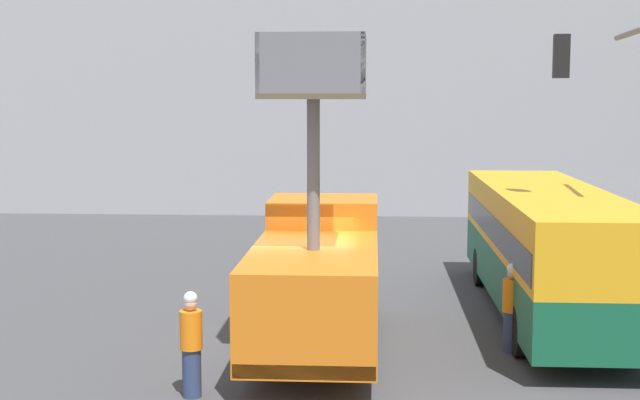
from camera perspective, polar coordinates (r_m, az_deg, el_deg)
ground_plane at (r=18.54m, az=-1.80°, el=-9.13°), size 120.00×120.00×0.00m
utility_truck at (r=17.86m, az=-0.16°, el=-4.70°), size 2.38×6.84×6.14m
city_bus at (r=21.04m, az=14.34°, el=-2.63°), size 2.51×10.69×2.93m
road_worker_near_truck at (r=15.27m, az=-8.24°, el=-9.14°), size 0.38×0.38×1.81m
road_worker_directing at (r=18.08m, az=12.19°, el=-6.77°), size 0.38×0.38×1.79m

